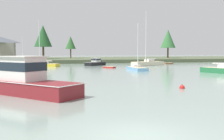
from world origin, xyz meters
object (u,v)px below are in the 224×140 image
(sailboat_cream, at_px, (148,64))
(cruiser_black, at_px, (97,64))
(sailboat_yellow, at_px, (42,65))
(dinghy_red, at_px, (109,67))
(cruiser_maroon, at_px, (21,85))
(sailboat_skyblue, at_px, (137,69))
(dinghy_navy, at_px, (31,76))
(dinghy_wood, at_px, (168,64))
(cruiser_orange, at_px, (24,68))
(mooring_buoy_red, at_px, (182,88))

(sailboat_cream, height_order, cruiser_black, sailboat_cream)
(sailboat_yellow, height_order, dinghy_red, sailboat_yellow)
(sailboat_cream, height_order, cruiser_maroon, sailboat_cream)
(sailboat_skyblue, height_order, dinghy_navy, sailboat_skyblue)
(sailboat_skyblue, relative_size, cruiser_black, 1.39)
(sailboat_cream, distance_m, dinghy_navy, 35.89)
(dinghy_wood, xyz_separation_m, cruiser_black, (-20.65, -1.84, 0.27))
(sailboat_skyblue, xyz_separation_m, dinghy_red, (-3.20, 8.42, -0.08))
(sailboat_cream, xyz_separation_m, cruiser_orange, (-28.73, -13.71, 0.34))
(sailboat_cream, height_order, dinghy_red, sailboat_cream)
(dinghy_red, bearing_deg, cruiser_orange, -158.03)
(cruiser_black, relative_size, mooring_buoy_red, 11.58)
(cruiser_maroon, bearing_deg, cruiser_orange, 92.53)
(sailboat_cream, distance_m, dinghy_wood, 10.50)
(sailboat_skyblue, xyz_separation_m, sailboat_yellow, (-17.08, 17.42, 0.04))
(dinghy_red, bearing_deg, sailboat_cream, 30.36)
(cruiser_maroon, relative_size, dinghy_red, 3.34)
(sailboat_yellow, bearing_deg, sailboat_cream, -4.90)
(cruiser_maroon, xyz_separation_m, cruiser_orange, (-1.14, 25.87, -0.12))
(cruiser_black, bearing_deg, sailboat_skyblue, -79.38)
(dinghy_red, bearing_deg, cruiser_black, 92.32)
(dinghy_red, xyz_separation_m, dinghy_navy, (-15.61, -16.54, 0.01))
(cruiser_black, xyz_separation_m, dinghy_red, (0.45, -11.05, -0.29))
(dinghy_navy, bearing_deg, dinghy_red, 46.66)
(dinghy_navy, bearing_deg, cruiser_black, 61.21)
(sailboat_yellow, height_order, dinghy_wood, sailboat_yellow)
(sailboat_yellow, relative_size, dinghy_red, 3.89)
(cruiser_black, distance_m, dinghy_red, 11.07)
(cruiser_black, height_order, cruiser_orange, cruiser_orange)
(dinghy_red, relative_size, dinghy_navy, 0.99)
(cruiser_black, xyz_separation_m, mooring_buoy_red, (-0.70, -44.36, -0.31))
(sailboat_cream, relative_size, cruiser_maroon, 1.44)
(dinghy_navy, bearing_deg, mooring_buoy_red, -49.22)
(sailboat_skyblue, distance_m, sailboat_yellow, 24.40)
(sailboat_yellow, xyz_separation_m, dinghy_red, (13.88, -9.01, -0.12))
(dinghy_wood, distance_m, cruiser_orange, 42.22)
(cruiser_orange, bearing_deg, sailboat_skyblue, -4.29)
(dinghy_wood, bearing_deg, sailboat_skyblue, -128.59)
(dinghy_red, distance_m, dinghy_navy, 22.74)
(sailboat_yellow, relative_size, cruiser_orange, 1.27)
(cruiser_black, bearing_deg, dinghy_navy, -118.79)
(sailboat_skyblue, bearing_deg, cruiser_orange, 175.71)
(dinghy_red, bearing_deg, dinghy_navy, -133.34)
(cruiser_orange, xyz_separation_m, mooring_buoy_red, (15.94, -26.42, -0.54))
(cruiser_maroon, relative_size, dinghy_navy, 3.32)
(sailboat_cream, bearing_deg, sailboat_skyblue, -118.98)
(mooring_buoy_red, bearing_deg, cruiser_maroon, 177.89)
(sailboat_skyblue, height_order, sailboat_yellow, sailboat_yellow)
(sailboat_cream, bearing_deg, dinghy_wood, 35.34)
(cruiser_black, relative_size, dinghy_navy, 2.24)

